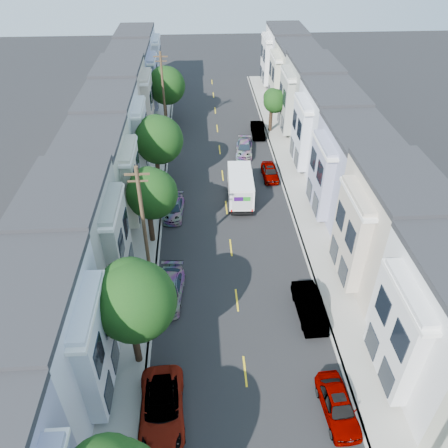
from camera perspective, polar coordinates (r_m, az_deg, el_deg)
name	(u,v)px	position (r m, az deg, el deg)	size (l,w,h in m)	color
ground	(237,300)	(32.25, 1.69, -9.92)	(160.00, 160.00, 0.00)	black
road_slab	(224,191)	(43.92, 0.05, 4.37)	(12.00, 70.00, 0.02)	black
curb_left	(164,192)	(43.99, -7.86, 4.15)	(0.30, 70.00, 0.15)	gray
curb_right	(284,188)	(44.61, 7.85, 4.65)	(0.30, 70.00, 0.15)	gray
sidewalk_left	(151,193)	(44.12, -9.55, 4.08)	(2.60, 70.00, 0.15)	gray
sidewalk_right	(297,188)	(44.87, 9.49, 4.68)	(2.60, 70.00, 0.15)	gray
centerline	(224,191)	(43.92, 0.05, 4.36)	(0.12, 70.00, 0.01)	gold
townhouse_row_left	(112,194)	(44.75, -14.38, 3.77)	(5.00, 70.00, 8.50)	#9194B1
townhouse_row_right	(334,187)	(45.87, 14.13, 4.68)	(5.00, 70.00, 8.50)	#9194B1
tree_b	(134,301)	(25.30, -11.72, -9.88)	(4.70, 4.70, 7.72)	black
tree_c	(151,194)	(35.07, -9.53, 3.87)	(4.11, 4.11, 6.82)	black
tree_d	(158,140)	(43.22, -8.61, 10.78)	(4.70, 4.70, 7.27)	black
tree_e	(166,86)	(57.64, -7.63, 17.45)	(4.70, 4.70, 7.23)	black
tree_far_r	(274,102)	(55.25, 6.57, 15.60)	(2.85, 2.85, 5.37)	black
utility_pole_near	(145,231)	(30.49, -10.34, -0.85)	(1.60, 0.26, 10.00)	#42301E
utility_pole_far	(164,96)	(53.49, -7.87, 16.25)	(1.60, 0.26, 10.00)	#42301E
fedex_truck	(240,186)	(41.70, 2.15, 4.99)	(2.28, 5.92, 2.84)	white
lead_sedan	(244,148)	(50.70, 2.65, 9.83)	(1.82, 4.34, 1.30)	black
parked_left_b	(162,408)	(26.49, -8.08, -22.72)	(2.43, 5.27, 1.47)	black
parked_left_c	(169,290)	(32.21, -7.20, -8.53)	(2.00, 4.77, 1.43)	gray
parked_left_d	(174,209)	(40.43, -6.58, 2.01)	(1.76, 4.19, 1.26)	#511304
parked_right_a	(338,406)	(27.13, 14.67, -21.96)	(1.69, 4.41, 1.43)	#4D5558
parked_right_b	(309,307)	(31.32, 11.10, -10.56)	(1.62, 4.59, 1.53)	white
parked_right_c	(270,172)	(46.06, 6.01, 6.76)	(1.57, 4.10, 1.33)	black
parked_right_d	(258,130)	(55.18, 4.43, 12.13)	(1.49, 4.23, 1.41)	#0D0936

